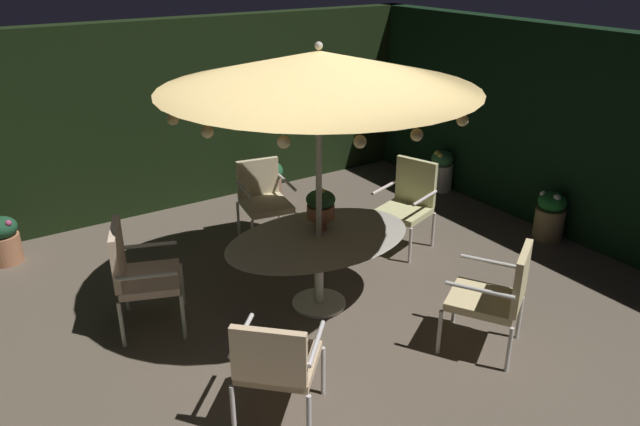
# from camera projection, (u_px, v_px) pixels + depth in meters

# --- Properties ---
(ground_plane) EXTENTS (7.91, 7.21, 0.02)m
(ground_plane) POSITION_uv_depth(u_px,v_px,m) (302.00, 320.00, 5.89)
(ground_plane) COLOR brown
(hedge_backdrop_rear) EXTENTS (7.91, 0.30, 2.48)m
(hedge_backdrop_rear) POSITION_uv_depth(u_px,v_px,m) (164.00, 117.00, 8.04)
(hedge_backdrop_rear) COLOR black
(hedge_backdrop_rear) RESTS_ON ground_plane
(hedge_backdrop_right) EXTENTS (0.30, 7.21, 2.48)m
(hedge_backdrop_right) POSITION_uv_depth(u_px,v_px,m) (572.00, 134.00, 7.29)
(hedge_backdrop_right) COLOR black
(hedge_backdrop_right) RESTS_ON ground_plane
(patio_dining_table) EXTENTS (1.90, 1.25, 0.75)m
(patio_dining_table) POSITION_uv_depth(u_px,v_px,m) (319.00, 247.00, 5.87)
(patio_dining_table) COLOR beige
(patio_dining_table) RESTS_ON ground_plane
(patio_umbrella) EXTENTS (2.81, 2.81, 2.57)m
(patio_umbrella) POSITION_uv_depth(u_px,v_px,m) (319.00, 70.00, 5.20)
(patio_umbrella) COLOR beige
(patio_umbrella) RESTS_ON ground_plane
(centerpiece_planter) EXTENTS (0.29, 0.29, 0.43)m
(centerpiece_planter) POSITION_uv_depth(u_px,v_px,m) (321.00, 205.00, 5.89)
(centerpiece_planter) COLOR #A96849
(centerpiece_planter) RESTS_ON patio_dining_table
(patio_chair_north) EXTENTS (0.80, 0.82, 1.01)m
(patio_chair_north) POSITION_uv_depth(u_px,v_px,m) (497.00, 293.00, 5.23)
(patio_chair_north) COLOR silver
(patio_chair_north) RESTS_ON ground_plane
(patio_chair_northeast) EXTENTS (0.72, 0.72, 1.04)m
(patio_chair_northeast) POSITION_uv_depth(u_px,v_px,m) (408.00, 199.00, 7.12)
(patio_chair_northeast) COLOR beige
(patio_chair_northeast) RESTS_ON ground_plane
(patio_chair_east) EXTENTS (0.67, 0.71, 0.95)m
(patio_chair_east) POSITION_uv_depth(u_px,v_px,m) (263.00, 195.00, 7.33)
(patio_chair_east) COLOR beige
(patio_chair_east) RESTS_ON ground_plane
(patio_chair_southeast) EXTENTS (0.75, 0.80, 1.04)m
(patio_chair_southeast) POSITION_uv_depth(u_px,v_px,m) (137.00, 270.00, 5.55)
(patio_chair_southeast) COLOR beige
(patio_chair_southeast) RESTS_ON ground_plane
(patio_chair_south) EXTENTS (0.83, 0.83, 0.94)m
(patio_chair_south) POSITION_uv_depth(u_px,v_px,m) (276.00, 361.00, 4.39)
(patio_chair_south) COLOR silver
(patio_chair_south) RESTS_ON ground_plane
(potted_plant_back_right) EXTENTS (0.42, 0.42, 0.57)m
(potted_plant_back_right) POSITION_uv_depth(u_px,v_px,m) (268.00, 179.00, 8.55)
(potted_plant_back_right) COLOR #8A644C
(potted_plant_back_right) RESTS_ON ground_plane
(potted_plant_back_left) EXTENTS (0.35, 0.35, 0.55)m
(potted_plant_back_left) POSITION_uv_depth(u_px,v_px,m) (3.00, 239.00, 6.84)
(potted_plant_back_left) COLOR #AC6D4B
(potted_plant_back_left) RESTS_ON ground_plane
(potted_plant_front_corner) EXTENTS (0.36, 0.36, 0.61)m
(potted_plant_front_corner) POSITION_uv_depth(u_px,v_px,m) (550.00, 215.00, 7.41)
(potted_plant_front_corner) COLOR olive
(potted_plant_front_corner) RESTS_ON ground_plane
(potted_plant_left_near) EXTENTS (0.34, 0.33, 0.61)m
(potted_plant_left_near) POSITION_uv_depth(u_px,v_px,m) (442.00, 170.00, 8.90)
(potted_plant_left_near) COLOR beige
(potted_plant_left_near) RESTS_ON ground_plane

